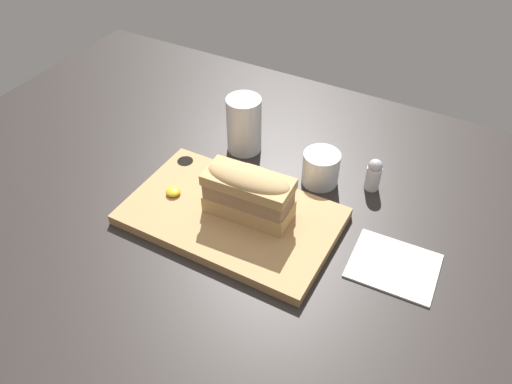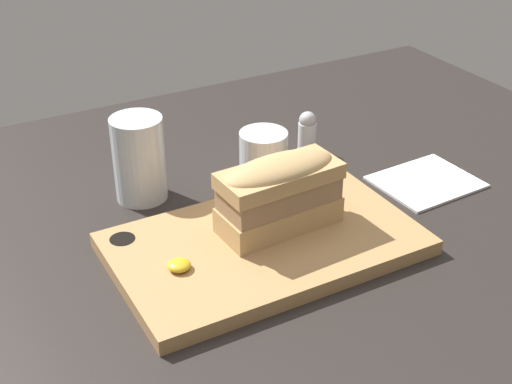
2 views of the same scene
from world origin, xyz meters
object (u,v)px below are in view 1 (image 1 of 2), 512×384
object	(u,v)px
wine_glass	(321,169)
napkin	(394,266)
water_glass	(244,128)
salt_shaker	(374,174)
sandwich	(248,191)
serving_board	(231,216)

from	to	relation	value
wine_glass	napkin	bearing A→B (deg)	-35.97
water_glass	wine_glass	distance (cm)	19.56
napkin	salt_shaker	distance (cm)	21.02
napkin	salt_shaker	xyz separation A→B (cm)	(-10.28, 18.01, 3.41)
sandwich	salt_shaker	size ratio (longest dim) A/B	2.33
water_glass	salt_shaker	xyz separation A→B (cm)	(29.37, 0.82, -1.90)
sandwich	water_glass	world-z (taller)	water_glass
sandwich	napkin	world-z (taller)	sandwich
napkin	water_glass	bearing A→B (deg)	156.56
sandwich	salt_shaker	bearing A→B (deg)	49.48
water_glass	salt_shaker	distance (cm)	29.45
napkin	salt_shaker	bearing A→B (deg)	119.72
serving_board	water_glass	distance (cm)	23.18
sandwich	wine_glass	xyz separation A→B (cm)	(7.25, 17.06, -4.25)
water_glass	wine_glass	world-z (taller)	water_glass
salt_shaker	sandwich	bearing A→B (deg)	-130.52
sandwich	serving_board	bearing A→B (deg)	-155.01
wine_glass	salt_shaker	world-z (taller)	same
wine_glass	water_glass	bearing A→B (deg)	172.87
serving_board	sandwich	xyz separation A→B (cm)	(3.07, 1.43, 6.49)
sandwich	water_glass	xyz separation A→B (cm)	(-12.03, 19.47, -2.02)
salt_shaker	napkin	bearing A→B (deg)	-60.28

